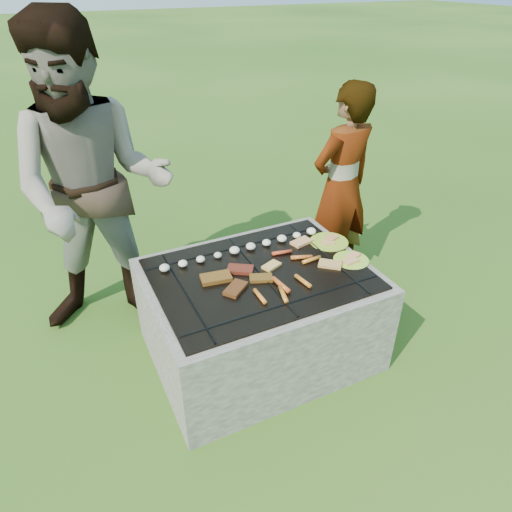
{
  "coord_description": "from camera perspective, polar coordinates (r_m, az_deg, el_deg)",
  "views": [
    {
      "loc": [
        -0.97,
        -1.95,
        2.1
      ],
      "look_at": [
        0.0,
        0.05,
        0.7
      ],
      "focal_mm": 32.0,
      "sensor_mm": 36.0,
      "label": 1
    }
  ],
  "objects": [
    {
      "name": "plate_far",
      "position": [
        2.99,
        9.11,
        1.73
      ],
      "size": [
        0.28,
        0.28,
        0.03
      ],
      "color": "gold",
      "rests_on": "fire_pit"
    },
    {
      "name": "sausages",
      "position": [
        2.61,
        4.11,
        -2.44
      ],
      "size": [
        0.52,
        0.47,
        0.03
      ],
      "color": "#D44B22",
      "rests_on": "fire_pit"
    },
    {
      "name": "mushrooms",
      "position": [
        2.84,
        -1.34,
        1.04
      ],
      "size": [
        1.06,
        0.06,
        0.04
      ],
      "color": "beige",
      "rests_on": "fire_pit"
    },
    {
      "name": "bystander",
      "position": [
        2.92,
        -19.49,
        7.76
      ],
      "size": [
        1.14,
        1.01,
        1.97
      ],
      "primitive_type": "imported",
      "rotation": [
        0.0,
        0.0,
        -0.32
      ],
      "color": "gray",
      "rests_on": "ground"
    },
    {
      "name": "cook",
      "position": [
        3.44,
        10.64,
        8.52
      ],
      "size": [
        0.6,
        0.44,
        1.5
      ],
      "primitive_type": "imported",
      "rotation": [
        0.0,
        0.0,
        3.3
      ],
      "color": "gray",
      "rests_on": "ground"
    },
    {
      "name": "pork_slabs",
      "position": [
        2.59,
        -2.81,
        -2.77
      ],
      "size": [
        0.4,
        0.31,
        0.03
      ],
      "color": "#9E671C",
      "rests_on": "fire_pit"
    },
    {
      "name": "bread_on_grate",
      "position": [
        2.8,
        6.26,
        0.02
      ],
      "size": [
        0.46,
        0.43,
        0.02
      ],
      "color": "tan",
      "rests_on": "fire_pit"
    },
    {
      "name": "plate_near",
      "position": [
        2.82,
        11.8,
        -0.52
      ],
      "size": [
        0.27,
        0.27,
        0.03
      ],
      "color": "yellow",
      "rests_on": "fire_pit"
    },
    {
      "name": "fire_pit",
      "position": [
        2.84,
        0.44,
        -7.63
      ],
      "size": [
        1.3,
        1.0,
        0.62
      ],
      "color": "#A29B90",
      "rests_on": "ground"
    },
    {
      "name": "lawn",
      "position": [
        3.03,
        0.42,
        -11.72
      ],
      "size": [
        60.0,
        60.0,
        0.0
      ],
      "primitive_type": "plane",
      "color": "#234C13",
      "rests_on": "ground"
    }
  ]
}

